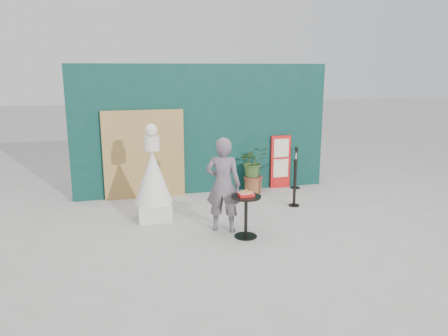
# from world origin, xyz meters

# --- Properties ---
(ground) EXTENTS (60.00, 60.00, 0.00)m
(ground) POSITION_xyz_m (0.00, 0.00, 0.00)
(ground) COLOR #ADAAA5
(ground) RESTS_ON ground
(back_wall) EXTENTS (6.00, 0.30, 3.00)m
(back_wall) POSITION_xyz_m (0.00, 3.15, 1.50)
(back_wall) COLOR #0A302F
(back_wall) RESTS_ON ground
(bamboo_fence) EXTENTS (1.80, 0.08, 2.00)m
(bamboo_fence) POSITION_xyz_m (-1.40, 2.94, 1.00)
(bamboo_fence) COLOR tan
(bamboo_fence) RESTS_ON ground
(woman) EXTENTS (0.75, 0.64, 1.73)m
(woman) POSITION_xyz_m (-0.21, 0.48, 0.87)
(woman) COLOR slate
(woman) RESTS_ON ground
(menu_board) EXTENTS (0.50, 0.07, 1.30)m
(menu_board) POSITION_xyz_m (1.90, 2.95, 0.65)
(menu_board) COLOR red
(menu_board) RESTS_ON ground
(statue) EXTENTS (0.73, 0.73, 1.88)m
(statue) POSITION_xyz_m (-1.36, 1.42, 0.77)
(statue) COLOR silver
(statue) RESTS_ON ground
(cafe_table) EXTENTS (0.52, 0.52, 0.75)m
(cafe_table) POSITION_xyz_m (0.10, 0.07, 0.50)
(cafe_table) COLOR black
(cafe_table) RESTS_ON ground
(food_basket) EXTENTS (0.26, 0.19, 0.11)m
(food_basket) POSITION_xyz_m (0.10, 0.08, 0.79)
(food_basket) COLOR red
(food_basket) RESTS_ON cafe_table
(planter) EXTENTS (0.66, 0.57, 1.12)m
(planter) POSITION_xyz_m (1.11, 2.70, 0.65)
(planter) COLOR brown
(planter) RESTS_ON ground
(stanchion_barrier) EXTENTS (0.84, 1.54, 1.03)m
(stanchion_barrier) POSITION_xyz_m (1.94, 2.15, 0.49)
(stanchion_barrier) COLOR black
(stanchion_barrier) RESTS_ON ground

